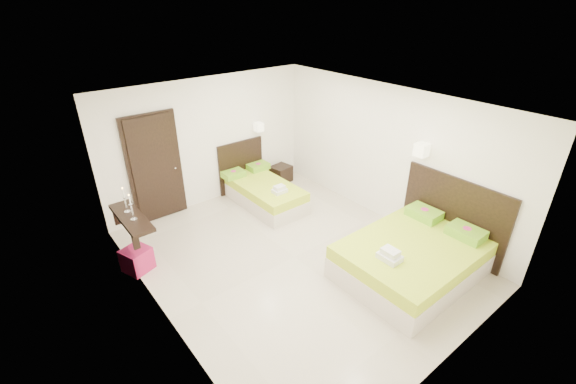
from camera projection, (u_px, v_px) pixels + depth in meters
floor at (294, 257)px, 6.57m from camera, size 5.50×5.50×0.00m
bed_single at (262, 190)px, 8.15m from camera, size 1.11×1.85×1.53m
bed_double at (415, 255)px, 6.09m from camera, size 2.19×1.86×1.80m
nightstand at (281, 174)px, 9.12m from camera, size 0.49×0.45×0.39m
ottoman at (137, 259)px, 6.20m from camera, size 0.50×0.50×0.39m
door at (155, 169)px, 7.28m from camera, size 1.02×0.15×2.14m
console_shelf at (131, 218)px, 6.14m from camera, size 0.35×1.20×0.78m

